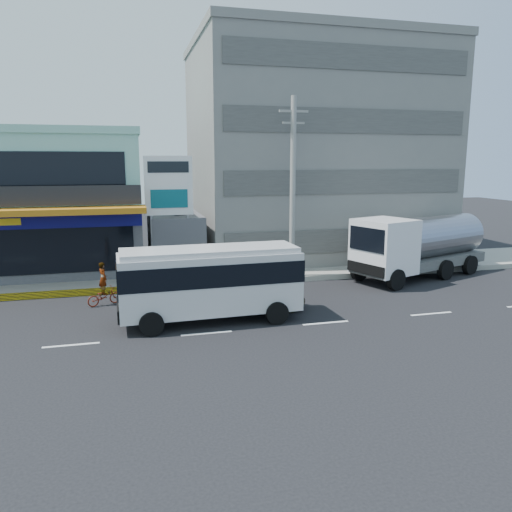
{
  "coord_description": "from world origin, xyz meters",
  "views": [
    {
      "loc": [
        -2.83,
        -18.44,
        6.65
      ],
      "look_at": [
        3.04,
        3.97,
        2.2
      ],
      "focal_mm": 35.0,
      "sensor_mm": 36.0,
      "label": 1
    }
  ],
  "objects": [
    {
      "name": "ground",
      "position": [
        0.0,
        0.0,
        0.0
      ],
      "size": [
        120.0,
        120.0,
        0.0
      ],
      "primitive_type": "plane",
      "color": "black",
      "rests_on": "ground"
    },
    {
      "name": "sidewalk",
      "position": [
        5.0,
        9.5,
        0.15
      ],
      "size": [
        70.0,
        5.0,
        0.3
      ],
      "primitive_type": "cube",
      "color": "gray",
      "rests_on": "ground"
    },
    {
      "name": "shop_building",
      "position": [
        -8.0,
        13.95,
        4.0
      ],
      "size": [
        12.4,
        11.7,
        8.0
      ],
      "color": "#444348",
      "rests_on": "ground"
    },
    {
      "name": "concrete_building",
      "position": [
        10.0,
        15.0,
        7.0
      ],
      "size": [
        16.0,
        12.0,
        14.0
      ],
      "primitive_type": "cube",
      "color": "slate",
      "rests_on": "ground"
    },
    {
      "name": "gap_structure",
      "position": [
        0.0,
        12.0,
        1.75
      ],
      "size": [
        3.0,
        6.0,
        3.5
      ],
      "primitive_type": "cube",
      "color": "#444348",
      "rests_on": "ground"
    },
    {
      "name": "satellite_dish",
      "position": [
        0.0,
        11.0,
        3.58
      ],
      "size": [
        1.5,
        1.5,
        0.15
      ],
      "primitive_type": "cylinder",
      "color": "slate",
      "rests_on": "gap_structure"
    },
    {
      "name": "billboard",
      "position": [
        -0.5,
        9.2,
        4.93
      ],
      "size": [
        2.6,
        0.18,
        6.9
      ],
      "color": "gray",
      "rests_on": "ground"
    },
    {
      "name": "utility_pole_near",
      "position": [
        6.0,
        7.4,
        5.15
      ],
      "size": [
        1.6,
        0.3,
        10.0
      ],
      "color": "#999993",
      "rests_on": "ground"
    },
    {
      "name": "minibus",
      "position": [
        0.43,
        1.5,
        1.86
      ],
      "size": [
        7.53,
        2.78,
        3.12
      ],
      "color": "silver",
      "rests_on": "ground"
    },
    {
      "name": "sedan",
      "position": [
        3.0,
        2.69,
        0.67
      ],
      "size": [
        4.18,
        2.54,
        1.33
      ],
      "primitive_type": "imported",
      "rotation": [
        0.0,
        0.0,
        1.31
      ],
      "color": "tan",
      "rests_on": "ground"
    },
    {
      "name": "tanker_truck",
      "position": [
        13.18,
        6.37,
        1.91
      ],
      "size": [
        9.37,
        5.5,
        3.55
      ],
      "color": "white",
      "rests_on": "ground"
    },
    {
      "name": "motorcycle_rider",
      "position": [
        -4.0,
        5.1,
        0.67
      ],
      "size": [
        1.68,
        1.16,
        2.04
      ],
      "color": "#5B190D",
      "rests_on": "ground"
    }
  ]
}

